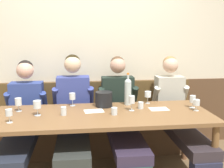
{
  "coord_description": "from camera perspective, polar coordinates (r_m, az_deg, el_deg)",
  "views": [
    {
      "loc": [
        -0.24,
        -2.67,
        1.61
      ],
      "look_at": [
        0.14,
        0.44,
        1.01
      ],
      "focal_mm": 43.92,
      "sensor_mm": 36.0,
      "label": 1
    }
  ],
  "objects": [
    {
      "name": "wine_bottle_clear_water",
      "position": [
        3.23,
        3.32,
        -1.42
      ],
      "size": [
        0.08,
        0.08,
        0.38
      ],
      "color": "silver",
      "rests_on": "dining_table"
    },
    {
      "name": "tasting_sheet_right_guest",
      "position": [
        3.12,
        9.73,
        -5.15
      ],
      "size": [
        0.22,
        0.16,
        0.0
      ],
      "primitive_type": "cube",
      "rotation": [
        0.0,
        0.0,
        0.04
      ],
      "color": "white",
      "rests_on": "dining_table"
    },
    {
      "name": "person_center_left_seat",
      "position": [
        3.27,
        -8.07,
        -6.42
      ],
      "size": [
        0.52,
        1.33,
        1.33
      ],
      "color": "#33363A",
      "rests_on": "ground"
    },
    {
      "name": "wall_bench",
      "position": [
        3.74,
        -2.91,
        -9.96
      ],
      "size": [
        2.61,
        0.42,
        0.94
      ],
      "color": "brown",
      "rests_on": "ground"
    },
    {
      "name": "water_tumbler_left",
      "position": [
        2.86,
        0.49,
        -5.67
      ],
      "size": [
        0.06,
        0.06,
        0.08
      ],
      "primitive_type": "cylinder",
      "color": "silver",
      "rests_on": "dining_table"
    },
    {
      "name": "person_right_seat",
      "position": [
        3.48,
        13.61,
        -5.79
      ],
      "size": [
        0.47,
        1.32,
        1.3
      ],
      "color": "#272840",
      "rests_on": "ground"
    },
    {
      "name": "room_wall_back",
      "position": [
        3.77,
        -3.36,
        7.62
      ],
      "size": [
        6.8,
        0.08,
        2.8
      ],
      "primitive_type": "cube",
      "color": "beige",
      "rests_on": "ground"
    },
    {
      "name": "tasting_sheet_left_guest",
      "position": [
        3.0,
        -3.78,
        -5.64
      ],
      "size": [
        0.23,
        0.17,
        0.0
      ],
      "primitive_type": "cube",
      "rotation": [
        0.0,
        0.0,
        0.12
      ],
      "color": "white",
      "rests_on": "dining_table"
    },
    {
      "name": "ice_bucket",
      "position": [
        3.16,
        -1.69,
        -3.17
      ],
      "size": [
        0.2,
        0.2,
        0.17
      ],
      "primitive_type": "cylinder",
      "color": "black",
      "rests_on": "dining_table"
    },
    {
      "name": "wine_glass_right_end",
      "position": [
        2.99,
        4.14,
        -3.41
      ],
      "size": [
        0.07,
        0.07,
        0.17
      ],
      "color": "silver",
      "rests_on": "dining_table"
    },
    {
      "name": "wine_glass_center_front",
      "position": [
        3.32,
        7.47,
        -2.17
      ],
      "size": [
        0.08,
        0.08,
        0.15
      ],
      "color": "silver",
      "rests_on": "dining_table"
    },
    {
      "name": "dining_table",
      "position": [
        2.94,
        -1.97,
        -7.56
      ],
      "size": [
        2.31,
        0.89,
        0.76
      ],
      "color": "brown",
      "rests_on": "ground"
    },
    {
      "name": "wine_glass_mid_left",
      "position": [
        3.13,
        17.19,
        -3.81
      ],
      "size": [
        0.07,
        0.07,
        0.13
      ],
      "color": "silver",
      "rests_on": "dining_table"
    },
    {
      "name": "wood_wainscot_panel",
      "position": [
        3.88,
        -3.16,
        -6.25
      ],
      "size": [
        6.8,
        0.03,
        0.94
      ],
      "primitive_type": "cube",
      "color": "brown",
      "rests_on": "ground"
    },
    {
      "name": "wine_glass_left_end",
      "position": [
        3.22,
        -8.26,
        -2.69
      ],
      "size": [
        0.07,
        0.07,
        0.15
      ],
      "color": "silver",
      "rests_on": "dining_table"
    },
    {
      "name": "wine_glass_near_bucket",
      "position": [
        3.13,
        -18.92,
        -3.65
      ],
      "size": [
        0.07,
        0.07,
        0.15
      ],
      "color": "silver",
      "rests_on": "dining_table"
    },
    {
      "name": "wine_glass_mid_right",
      "position": [
        2.78,
        -20.66,
        -5.74
      ],
      "size": [
        0.06,
        0.06,
        0.13
      ],
      "color": "silver",
      "rests_on": "dining_table"
    },
    {
      "name": "person_left_seat",
      "position": [
        3.33,
        -18.24,
        -7.05
      ],
      "size": [
        0.51,
        1.33,
        1.26
      ],
      "color": "#2B283C",
      "rests_on": "ground"
    },
    {
      "name": "person_center_right_seat",
      "position": [
        3.29,
        2.11,
        -6.77
      ],
      "size": [
        0.52,
        1.32,
        1.3
      ],
      "color": "#233733",
      "rests_on": "ground"
    },
    {
      "name": "wine_glass_by_bottle",
      "position": [
        3.24,
        16.44,
        -3.17
      ],
      "size": [
        0.07,
        0.07,
        0.14
      ],
      "color": "silver",
      "rests_on": "dining_table"
    },
    {
      "name": "wine_glass_center_rear",
      "position": [
        2.92,
        -15.31,
        -4.28
      ],
      "size": [
        0.08,
        0.08,
        0.16
      ],
      "color": "silver",
      "rests_on": "dining_table"
    },
    {
      "name": "water_tumbler_center",
      "position": [
        2.89,
        -10.05,
        -5.55
      ],
      "size": [
        0.06,
        0.06,
        0.09
      ],
      "primitive_type": "cylinder",
      "color": "silver",
      "rests_on": "dining_table"
    },
    {
      "name": "water_tumbler_right",
      "position": [
        3.1,
        5.99,
        -4.43
      ],
      "size": [
        0.06,
        0.06,
        0.08
      ],
      "primitive_type": "cylinder",
      "color": "silver",
      "rests_on": "dining_table"
    }
  ]
}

